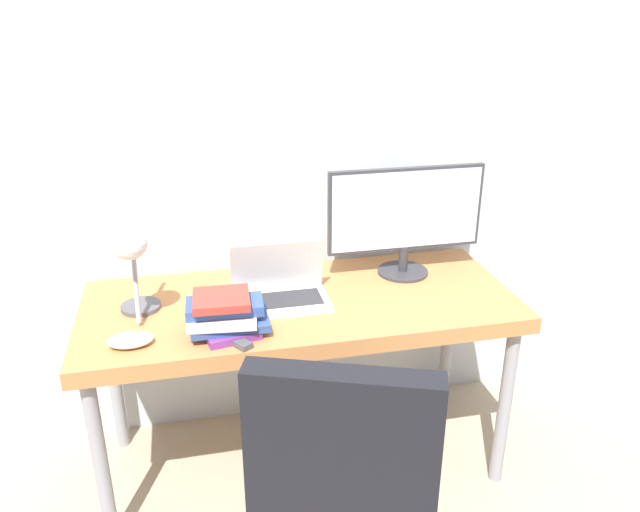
# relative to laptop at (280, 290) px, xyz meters

# --- Properties ---
(wall_back) EXTENTS (8.00, 0.05, 2.60)m
(wall_back) POSITION_rel_laptop_xyz_m (0.07, 0.39, 0.51)
(wall_back) COLOR silver
(wall_back) RESTS_ON ground_plane
(desk) EXTENTS (1.58, 0.66, 0.75)m
(desk) POSITION_rel_laptop_xyz_m (0.07, -0.00, -0.11)
(desk) COLOR #B77542
(desk) RESTS_ON ground_plane
(laptop) EXTENTS (0.34, 0.22, 0.22)m
(laptop) POSITION_rel_laptop_xyz_m (0.00, 0.00, 0.00)
(laptop) COLOR silver
(laptop) RESTS_ON desk
(monitor) EXTENTS (0.62, 0.20, 0.43)m
(monitor) POSITION_rel_laptop_xyz_m (0.52, 0.14, 0.20)
(monitor) COLOR #333338
(monitor) RESTS_ON desk
(desk_lamp) EXTENTS (0.14, 0.27, 0.37)m
(desk_lamp) POSITION_rel_laptop_xyz_m (-0.49, -0.06, 0.21)
(desk_lamp) COLOR #4C4C51
(desk_lamp) RESTS_ON desk
(office_chair) EXTENTS (0.59, 0.62, 1.07)m
(office_chair) POSITION_rel_laptop_xyz_m (0.02, -0.86, -0.20)
(office_chair) COLOR black
(office_chair) RESTS_ON ground_plane
(book_stack) EXTENTS (0.27, 0.23, 0.14)m
(book_stack) POSITION_rel_laptop_xyz_m (-0.21, -0.18, 0.02)
(book_stack) COLOR #753384
(book_stack) RESTS_ON desk
(tv_remote) EXTENTS (0.12, 0.16, 0.02)m
(tv_remote) POSITION_rel_laptop_xyz_m (-0.20, -0.25, -0.04)
(tv_remote) COLOR #4C4C51
(tv_remote) RESTS_ON desk
(game_controller) EXTENTS (0.15, 0.09, 0.04)m
(game_controller) POSITION_rel_laptop_xyz_m (-0.52, -0.20, -0.03)
(game_controller) COLOR white
(game_controller) RESTS_ON desk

